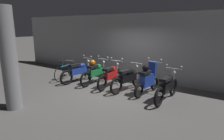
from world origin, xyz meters
The scene contains 10 objects.
ground_plane centered at (0.00, 0.00, 0.00)m, with size 80.00×80.00×0.00m, color #565451.
back_wall centered at (0.00, 2.16, 1.52)m, with size 16.00×0.30×3.04m, color #9EA0A3.
motorbike_slot_0 centered at (-2.02, 0.18, 0.49)m, with size 0.58×1.94×1.15m.
motorbike_slot_1 centered at (-1.22, 0.38, 0.53)m, with size 0.59×1.95×1.15m.
motorbike_slot_2 centered at (-0.41, 0.36, 0.49)m, with size 0.59×1.95×1.15m.
motorbike_slot_3 centered at (0.41, 0.36, 0.49)m, with size 0.57×1.94×1.03m.
motorbike_slot_4 centered at (1.22, 0.41, 0.57)m, with size 0.59×1.68×1.29m.
motorbike_slot_5 centered at (2.03, 0.17, 0.49)m, with size 0.59×1.95×1.15m.
bicycle centered at (-2.89, 0.16, 0.36)m, with size 0.56×1.69×0.89m.
support_pillar centered at (-1.65, -3.06, 1.52)m, with size 0.46×0.46×3.04m, color gray.
Camera 1 is at (3.89, -5.90, 2.46)m, focal length 30.42 mm.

